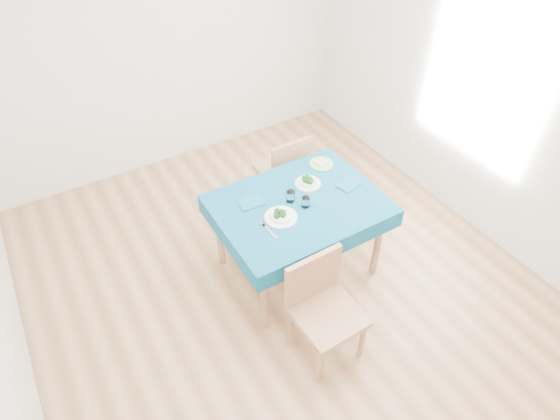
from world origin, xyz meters
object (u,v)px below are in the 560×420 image
table (298,237)px  bowl_near (281,214)px  side_plate (321,164)px  chair_far (281,162)px  chair_near (330,304)px  bowl_far (308,181)px

table → bowl_near: size_ratio=5.15×
bowl_near → side_plate: (0.66, 0.40, -0.03)m
chair_far → side_plate: bearing=102.2°
chair_near → side_plate: chair_near is taller
chair_far → side_plate: chair_far is taller
chair_far → chair_near: bearing=68.5°
chair_far → side_plate: size_ratio=5.02×
bowl_far → chair_near: bearing=-115.2°
chair_near → bowl_far: bearing=63.6°
chair_near → side_plate: 1.36m
chair_near → side_plate: bearing=56.9°
chair_far → side_plate: 0.56m
table → chair_near: bearing=-108.2°
bowl_near → bowl_far: (0.40, 0.24, -0.01)m
bowl_near → side_plate: bearing=31.6°
table → bowl_far: 0.48m
table → side_plate: bearing=36.8°
table → chair_far: bearing=68.4°
table → bowl_near: 0.47m
chair_far → bowl_near: (-0.54, -0.90, 0.27)m
bowl_far → side_plate: 0.31m
chair_far → side_plate: (0.12, -0.49, 0.24)m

